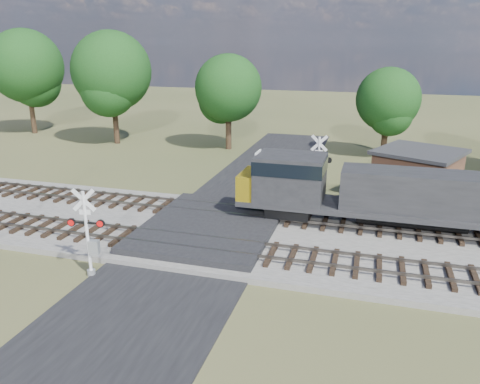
% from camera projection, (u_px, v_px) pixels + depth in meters
% --- Properties ---
extents(ground, '(160.00, 160.00, 0.00)m').
position_uv_depth(ground, '(208.00, 236.00, 25.49)').
color(ground, '#3F4927').
rests_on(ground, ground).
extents(ballast_bed, '(140.00, 10.00, 0.30)m').
position_uv_depth(ballast_bed, '(400.00, 252.00, 23.25)').
color(ballast_bed, gray).
rests_on(ballast_bed, ground).
extents(road, '(7.00, 60.00, 0.08)m').
position_uv_depth(road, '(208.00, 236.00, 25.48)').
color(road, black).
rests_on(road, ground).
extents(crossing_panel, '(7.00, 9.00, 0.62)m').
position_uv_depth(crossing_panel, '(211.00, 228.00, 25.85)').
color(crossing_panel, '#262628').
rests_on(crossing_panel, ground).
extents(track_near, '(140.00, 2.60, 0.33)m').
position_uv_depth(track_near, '(254.00, 251.00, 22.71)').
color(track_near, black).
rests_on(track_near, ballast_bed).
extents(track_far, '(140.00, 2.60, 0.33)m').
position_uv_depth(track_far, '(275.00, 216.00, 27.28)').
color(track_far, black).
rests_on(track_far, ballast_bed).
extents(crossing_signal_near, '(1.66, 0.45, 4.16)m').
position_uv_depth(crossing_signal_near, '(90.00, 241.00, 20.69)').
color(crossing_signal_near, silver).
rests_on(crossing_signal_near, ground).
extents(crossing_signal_far, '(1.76, 0.38, 4.36)m').
position_uv_depth(crossing_signal_far, '(316.00, 172.00, 31.15)').
color(crossing_signal_far, silver).
rests_on(crossing_signal_far, ground).
extents(equipment_shed, '(6.60, 6.60, 3.39)m').
position_uv_depth(equipment_shed, '(417.00, 175.00, 30.95)').
color(equipment_shed, '#4D2F21').
rests_on(equipment_shed, ground).
extents(treeline, '(80.33, 11.24, 11.58)m').
position_uv_depth(treeline, '(321.00, 81.00, 42.01)').
color(treeline, black).
rests_on(treeline, ground).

